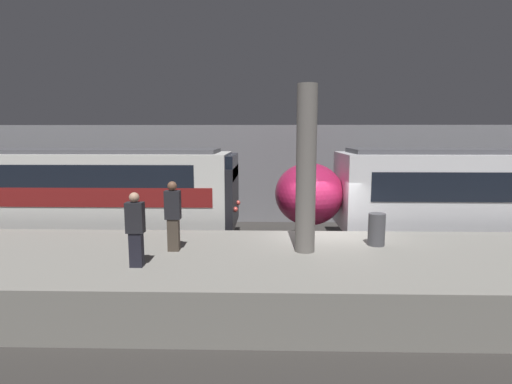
{
  "coord_description": "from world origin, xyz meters",
  "views": [
    {
      "loc": [
        -1.8,
        -11.8,
        4.03
      ],
      "look_at": [
        -2.11,
        0.93,
        2.18
      ],
      "focal_mm": 28.0,
      "sensor_mm": 36.0,
      "label": 1
    }
  ],
  "objects": [
    {
      "name": "support_pillar_near",
      "position": [
        -0.82,
        -2.11,
        3.18
      ],
      "size": [
        0.49,
        0.49,
        4.08
      ],
      "color": "slate",
      "rests_on": "platform"
    },
    {
      "name": "platform",
      "position": [
        0.0,
        -2.4,
        0.57
      ],
      "size": [
        40.0,
        4.8,
        1.13
      ],
      "color": "gray",
      "rests_on": "ground"
    },
    {
      "name": "person_waiting",
      "position": [
        -4.64,
        -3.38,
        2.01
      ],
      "size": [
        0.38,
        0.24,
        1.66
      ],
      "color": "black",
      "rests_on": "platform"
    },
    {
      "name": "person_walking",
      "position": [
        -4.1,
        -2.16,
        2.07
      ],
      "size": [
        0.38,
        0.24,
        1.75
      ],
      "color": "#473D33",
      "rests_on": "platform"
    },
    {
      "name": "ground_plane",
      "position": [
        0.0,
        0.0,
        0.0
      ],
      "size": [
        120.0,
        120.0,
        0.0
      ],
      "primitive_type": "plane",
      "color": "#33302D"
    },
    {
      "name": "trash_bin",
      "position": [
        1.11,
        -1.52,
        1.56
      ],
      "size": [
        0.44,
        0.44,
        0.85
      ],
      "color": "#4C4C51",
      "rests_on": "platform"
    },
    {
      "name": "station_rear_barrier",
      "position": [
        0.0,
        6.38,
        2.22
      ],
      "size": [
        50.0,
        0.15,
        4.44
      ],
      "color": "gray",
      "rests_on": "ground"
    }
  ]
}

